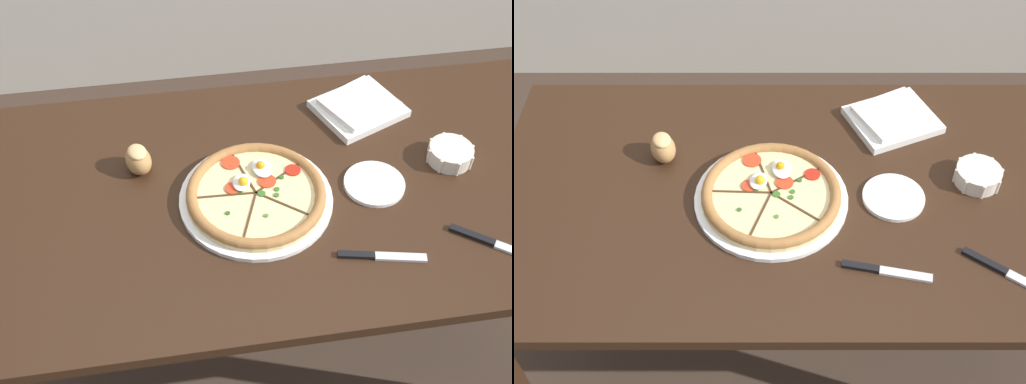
# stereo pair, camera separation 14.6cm
# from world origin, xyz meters

# --- Properties ---
(ground_plane) EXTENTS (12.00, 12.00, 0.00)m
(ground_plane) POSITION_xyz_m (0.00, 0.00, 0.00)
(ground_plane) COLOR #3D2D23
(dining_table) EXTENTS (1.52, 0.80, 0.75)m
(dining_table) POSITION_xyz_m (0.00, 0.00, 0.65)
(dining_table) COLOR #331E11
(dining_table) RESTS_ON ground_plane
(pizza) EXTENTS (0.36, 0.36, 0.05)m
(pizza) POSITION_xyz_m (-0.10, -0.03, 0.77)
(pizza) COLOR white
(pizza) RESTS_ON dining_table
(ramekin_bowl) EXTENTS (0.12, 0.12, 0.04)m
(ramekin_bowl) POSITION_xyz_m (0.39, 0.03, 0.77)
(ramekin_bowl) COLOR silver
(ramekin_bowl) RESTS_ON dining_table
(napkin_folded) EXTENTS (0.26, 0.25, 0.04)m
(napkin_folded) POSITION_xyz_m (0.22, 0.24, 0.76)
(napkin_folded) COLOR silver
(napkin_folded) RESTS_ON dining_table
(bread_piece_near) EXTENTS (0.08, 0.09, 0.07)m
(bread_piece_near) POSITION_xyz_m (-0.36, 0.11, 0.78)
(bread_piece_near) COLOR #B27F47
(bread_piece_near) RESTS_ON dining_table
(knife_main) EXTENTS (0.19, 0.06, 0.01)m
(knife_main) POSITION_xyz_m (0.14, -0.23, 0.75)
(knife_main) COLOR silver
(knife_main) RESTS_ON dining_table
(knife_spare) EXTENTS (0.20, 0.16, 0.01)m
(knife_spare) POSITION_xyz_m (0.41, -0.25, 0.75)
(knife_spare) COLOR silver
(knife_spare) RESTS_ON dining_table
(side_saucer) EXTENTS (0.14, 0.14, 0.01)m
(side_saucer) POSITION_xyz_m (0.19, -0.02, 0.75)
(side_saucer) COLOR white
(side_saucer) RESTS_ON dining_table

